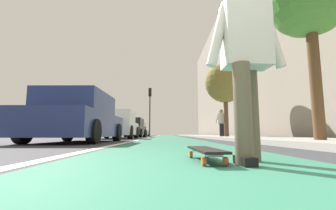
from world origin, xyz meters
The scene contains 14 objects.
ground_plane centered at (10.00, 0.00, 0.00)m, with size 80.00×80.00×0.00m, color #38383D.
bike_lane_paint centered at (24.00, 0.00, 0.00)m, with size 56.00×2.35×0.00m, color #2D7256.
lane_stripe_white centered at (20.00, 1.33, 0.00)m, with size 52.00×0.16×0.01m, color silver.
sidewalk_curb centered at (18.00, -3.63, 0.06)m, with size 52.00×3.20×0.12m, color #9E9B93.
building_facade centered at (22.00, -6.49, 6.99)m, with size 40.00×1.20×13.98m, color gray.
skateboard centered at (1.03, -0.17, 0.09)m, with size 0.85×0.25×0.11m.
skater_person centered at (0.88, -0.52, 0.94)m, with size 0.47×0.72×1.64m.
parked_car_near centered at (5.90, 2.82, 0.70)m, with size 4.14×2.02×1.47m.
parked_car_mid centered at (11.67, 2.85, 0.72)m, with size 4.10×2.03×1.50m.
parked_car_far centered at (17.38, 2.84, 0.71)m, with size 4.09×1.93×1.49m.
parked_car_end centered at (24.35, 3.09, 0.71)m, with size 4.28×2.08×1.48m.
traffic_light centered at (20.98, 1.73, 3.21)m, with size 0.33×0.28×4.68m.
street_tree_mid centered at (11.90, -3.23, 3.15)m, with size 2.29×2.29×4.32m.
pedestrian_distant centered at (12.24, -3.04, 0.96)m, with size 0.47×0.73×1.68m.
Camera 1 is at (-1.07, 0.19, 0.24)m, focal length 24.65 mm.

